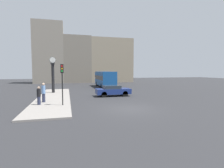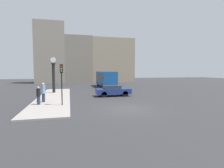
# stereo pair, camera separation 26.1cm
# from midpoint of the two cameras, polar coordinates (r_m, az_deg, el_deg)

# --- Properties ---
(ground_plane) EXTENTS (120.00, 120.00, 0.00)m
(ground_plane) POSITION_cam_midpoint_polar(r_m,az_deg,el_deg) (14.67, 4.92, -8.02)
(ground_plane) COLOR #2D2D30
(sidewalk_corner) EXTENTS (3.53, 18.39, 0.13)m
(sidewalk_corner) POSITION_cam_midpoint_polar(r_m,az_deg,el_deg) (20.99, -18.83, -4.31)
(sidewalk_corner) COLOR gray
(sidewalk_corner) RESTS_ON ground_plane
(building_row) EXTENTS (25.96, 5.00, 15.46)m
(building_row) POSITION_cam_midpoint_polar(r_m,az_deg,el_deg) (48.22, -9.72, 8.39)
(building_row) COLOR gray
(building_row) RESTS_ON ground_plane
(sedan_car) EXTENTS (4.23, 1.82, 1.34)m
(sedan_car) POSITION_cam_midpoint_polar(r_m,az_deg,el_deg) (21.72, -0.08, -2.11)
(sedan_car) COLOR navy
(sedan_car) RESTS_ON ground_plane
(bus_distant) EXTENTS (2.56, 8.60, 2.99)m
(bus_distant) POSITION_cam_midpoint_polar(r_m,az_deg,el_deg) (33.98, -2.56, 1.90)
(bus_distant) COLOR #195199
(bus_distant) RESTS_ON ground_plane
(traffic_light_near) EXTENTS (0.26, 0.24, 3.58)m
(traffic_light_near) POSITION_cam_midpoint_polar(r_m,az_deg,el_deg) (15.77, -16.43, 2.57)
(traffic_light_near) COLOR black
(traffic_light_near) RESTS_ON sidewalk_corner
(street_clock) EXTENTS (0.85, 0.50, 4.92)m
(street_clock) POSITION_cam_midpoint_polar(r_m,az_deg,el_deg) (25.38, -19.00, 2.59)
(street_clock) COLOR black
(street_clock) RESTS_ON sidewalk_corner
(pedestrian_blue_stripe) EXTENTS (0.35, 0.35, 1.85)m
(pedestrian_blue_stripe) POSITION_cam_midpoint_polar(r_m,az_deg,el_deg) (18.02, -21.84, -2.54)
(pedestrian_blue_stripe) COLOR #2D334C
(pedestrian_blue_stripe) RESTS_ON sidewalk_corner
(pedestrian_black_jacket) EXTENTS (0.33, 0.33, 1.62)m
(pedestrian_black_jacket) POSITION_cam_midpoint_polar(r_m,az_deg,el_deg) (16.82, -23.20, -3.51)
(pedestrian_black_jacket) COLOR #2D334C
(pedestrian_black_jacket) RESTS_ON sidewalk_corner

